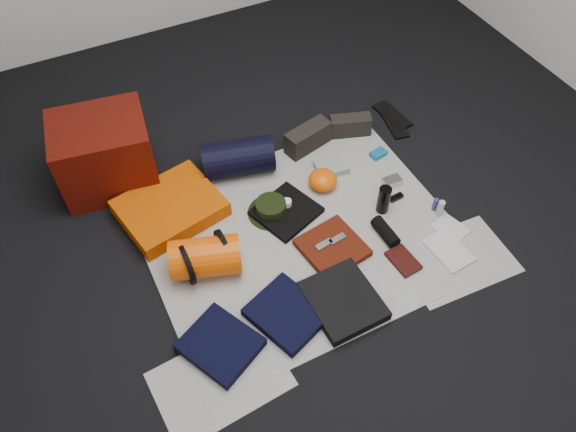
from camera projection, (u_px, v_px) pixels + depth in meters
name	position (u px, v px, depth m)	size (l,w,h in m)	color
floor	(302.00, 238.00, 3.04)	(4.50, 4.50, 0.02)	black
newspaper_mat	(302.00, 236.00, 3.03)	(1.60, 1.30, 0.01)	beige
newspaper_sheet_front_left	(220.00, 379.00, 2.52)	(0.58, 0.40, 0.00)	beige
newspaper_sheet_front_right	(456.00, 260.00, 2.93)	(0.58, 0.40, 0.00)	beige
red_cabinet	(105.00, 154.00, 3.13)	(0.51, 0.43, 0.43)	#520D06
sleeping_pad	(170.00, 208.00, 3.09)	(0.52, 0.43, 0.10)	#D34F02
stuff_sack	(206.00, 257.00, 2.81)	(0.21, 0.21, 0.35)	#E85103
sack_strap_left	(187.00, 264.00, 2.78)	(0.22, 0.22, 0.03)	black
sack_strap_right	(224.00, 249.00, 2.84)	(0.22, 0.22, 0.03)	black
navy_duffel	(238.00, 158.00, 3.25)	(0.22, 0.22, 0.41)	black
boonie_brim	(271.00, 212.00, 3.13)	(0.26, 0.26, 0.01)	black
boonie_crown	(271.00, 207.00, 3.10)	(0.17, 0.17, 0.07)	black
hiking_boot_left	(308.00, 138.00, 3.41)	(0.29, 0.11, 0.15)	black
hiking_boot_right	(350.00, 125.00, 3.50)	(0.25, 0.09, 0.13)	black
flip_flop_left	(395.00, 124.00, 3.59)	(0.10, 0.26, 0.01)	black
flip_flop_right	(392.00, 115.00, 3.65)	(0.11, 0.29, 0.02)	black
trousers_navy_a	(220.00, 345.00, 2.60)	(0.29, 0.33, 0.05)	black
trousers_navy_b	(287.00, 313.00, 2.70)	(0.29, 0.34, 0.05)	black
trousers_charcoal	(343.00, 301.00, 2.74)	(0.32, 0.37, 0.06)	black
black_tshirt	(286.00, 212.00, 3.12)	(0.32, 0.29, 0.03)	black
red_shirt	(332.00, 247.00, 2.95)	(0.30, 0.30, 0.04)	#4D1508
orange_stuff_sack	(323.00, 180.00, 3.21)	(0.17, 0.17, 0.11)	#E85103
first_aid_pouch	(331.00, 167.00, 3.32)	(0.18, 0.14, 0.05)	gray
water_bottle	(384.00, 200.00, 3.08)	(0.07, 0.07, 0.17)	black
speaker	(385.00, 232.00, 3.00)	(0.07, 0.07, 0.18)	black
compact_camera	(392.00, 182.00, 3.25)	(0.11, 0.06, 0.04)	#BCBCC1
cyan_case	(378.00, 154.00, 3.40)	(0.10, 0.06, 0.03)	#0F5F98
toiletry_purple	(435.00, 204.00, 3.11)	(0.03, 0.03, 0.08)	#42226F
toiletry_clear	(440.00, 208.00, 3.08)	(0.04, 0.04, 0.11)	#A3A8A4
paperback_book	(403.00, 261.00, 2.91)	(0.11, 0.18, 0.02)	black
map_booklet	(449.00, 250.00, 2.96)	(0.17, 0.25, 0.01)	#BABAB1
map_printout	(451.00, 228.00, 3.06)	(0.14, 0.18, 0.01)	#BABAB1
sunglasses	(396.00, 197.00, 3.19)	(0.09, 0.03, 0.02)	black
key_cluster	(231.00, 360.00, 2.57)	(0.07, 0.07, 0.01)	#BCBCC1
tape_roll	(287.00, 203.00, 3.11)	(0.05, 0.05, 0.04)	silver
energy_bar_a	(324.00, 244.00, 2.93)	(0.10, 0.04, 0.01)	#BCBCC1
energy_bar_b	(337.00, 239.00, 2.96)	(0.10, 0.04, 0.01)	#BCBCC1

